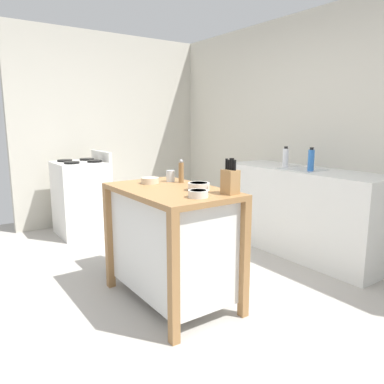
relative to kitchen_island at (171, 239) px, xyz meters
The scene contains 16 objects.
ground_plane 0.54m from the kitchen_island, 152.73° to the right, with size 6.12×6.12×0.00m, color #ADA8A0.
wall_back 2.24m from the kitchen_island, 94.37° to the left, with size 5.12×0.10×2.60m, color beige.
wall_left 2.92m from the kitchen_island, 165.49° to the left, with size 0.10×2.77×2.60m, color beige.
kitchen_island is the anchor object (origin of this frame).
knife_block 0.69m from the kitchen_island, 28.55° to the left, with size 0.11×0.09×0.25m.
bowl_stoneware_deep 0.49m from the kitchen_island, 34.80° to the left, with size 0.16×0.16×0.06m.
bowl_ceramic_small 0.52m from the kitchen_island, behind, with size 0.15×0.15×0.05m.
bowl_ceramic_wide 0.58m from the kitchen_island, ahead, with size 0.14×0.14×0.05m.
drinking_cup 0.55m from the kitchen_island, 148.19° to the left, with size 0.07×0.07×0.10m.
pepper_grinder 0.57m from the kitchen_island, 129.71° to the left, with size 0.04×0.04×0.19m.
trash_bin 0.81m from the kitchen_island, behind, with size 0.36×0.28×0.63m.
sink_counter 1.75m from the kitchen_island, 94.73° to the left, with size 1.84×0.60×0.92m.
sink_faucet 1.96m from the kitchen_island, 94.37° to the left, with size 0.02×0.02×0.22m.
bottle_spray_cleaner 1.73m from the kitchen_island, 89.67° to the left, with size 0.06×0.06×0.24m.
bottle_hand_soap 1.84m from the kitchen_island, 102.60° to the left, with size 0.06×0.06×0.22m.
stove 2.17m from the kitchen_island, behind, with size 0.60×0.60×1.04m.
Camera 1 is at (2.52, -1.37, 1.41)m, focal length 34.70 mm.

